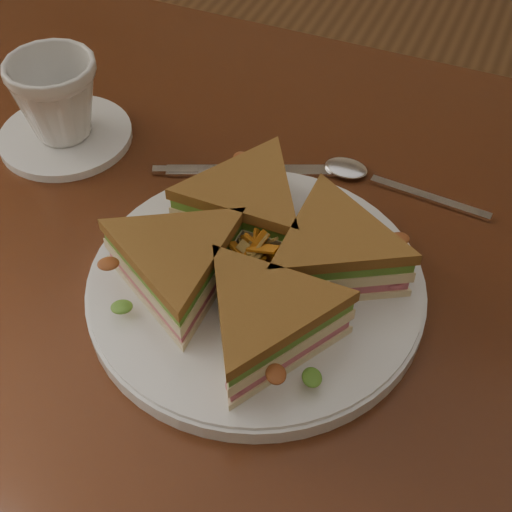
% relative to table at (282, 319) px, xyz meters
% --- Properties ---
extents(table, '(1.20, 0.80, 0.75)m').
position_rel_table_xyz_m(table, '(0.00, 0.00, 0.00)').
color(table, '#37180C').
rests_on(table, ground).
extents(plate, '(0.31, 0.31, 0.02)m').
position_rel_table_xyz_m(plate, '(-0.01, -0.05, 0.11)').
color(plate, white).
rests_on(plate, table).
extents(sandwich_wedges, '(0.32, 0.32, 0.06)m').
position_rel_table_xyz_m(sandwich_wedges, '(-0.01, -0.05, 0.14)').
color(sandwich_wedges, '#F8E7B8').
rests_on(sandwich_wedges, plate).
extents(crisps_mound, '(0.09, 0.09, 0.05)m').
position_rel_table_xyz_m(crisps_mound, '(-0.01, -0.05, 0.14)').
color(crisps_mound, orange).
rests_on(crisps_mound, plate).
extents(spoon, '(0.18, 0.04, 0.01)m').
position_rel_table_xyz_m(spoon, '(0.04, 0.14, 0.10)').
color(spoon, silver).
rests_on(spoon, table).
extents(knife, '(0.20, 0.10, 0.00)m').
position_rel_table_xyz_m(knife, '(-0.09, 0.10, 0.10)').
color(knife, silver).
rests_on(knife, table).
extents(saucer, '(0.15, 0.15, 0.01)m').
position_rel_table_xyz_m(saucer, '(-0.30, 0.07, 0.10)').
color(saucer, white).
rests_on(saucer, table).
extents(coffee_cup, '(0.11, 0.11, 0.09)m').
position_rel_table_xyz_m(coffee_cup, '(-0.30, 0.07, 0.15)').
color(coffee_cup, white).
rests_on(coffee_cup, saucer).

